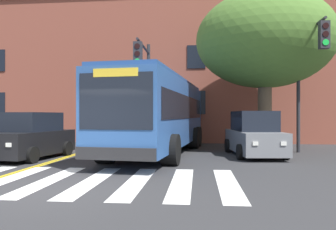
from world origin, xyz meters
TOP-DOWN VIEW (x-y plane):
  - ground_plane at (0.00, 0.00)m, footprint 120.00×120.00m
  - crosswalk at (0.19, 1.02)m, footprint 8.61×4.12m
  - lane_line_yellow_inner at (-1.97, 15.02)m, footprint 0.12×36.00m
  - lane_line_yellow_outer at (-1.81, 15.02)m, footprint 0.12×36.00m
  - city_bus at (1.70, 7.35)m, footprint 3.69×11.15m
  - car_black_near_lane at (-3.11, 5.06)m, footprint 2.34×3.93m
  - car_grey_far_lane at (5.72, 6.90)m, footprint 2.25×4.35m
  - car_teal_behind_bus at (0.72, 17.03)m, footprint 2.23×4.34m
  - traffic_light_near_corner at (7.95, 7.03)m, footprint 0.35×3.21m
  - traffic_light_overhead at (0.97, 7.38)m, footprint 0.35×3.17m
  - street_tree_curbside_large at (6.52, 8.78)m, footprint 8.05×7.96m
  - building_facade at (3.21, 16.18)m, footprint 32.01×7.19m

SIDE VIEW (x-z plane):
  - ground_plane at x=0.00m, z-range 0.00..0.00m
  - lane_line_yellow_inner at x=-1.97m, z-range 0.00..0.01m
  - lane_line_yellow_outer at x=-1.81m, z-range 0.00..0.01m
  - crosswalk at x=0.19m, z-range 0.00..0.01m
  - car_black_near_lane at x=-3.11m, z-range -0.07..1.74m
  - car_grey_far_lane at x=5.72m, z-range -0.08..1.79m
  - car_teal_behind_bus at x=0.72m, z-range -0.09..1.81m
  - city_bus at x=1.70m, z-range 0.14..3.42m
  - traffic_light_overhead at x=0.97m, z-range 0.87..6.03m
  - traffic_light_near_corner at x=7.95m, z-range 0.96..6.60m
  - building_facade at x=3.21m, z-range 0.01..9.85m
  - street_tree_curbside_large at x=6.52m, z-range 1.47..8.97m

